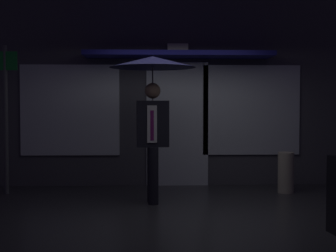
% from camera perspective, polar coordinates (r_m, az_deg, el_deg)
% --- Properties ---
extents(ground_plane, '(18.00, 18.00, 0.00)m').
position_cam_1_polar(ground_plane, '(6.55, 2.19, -10.17)').
color(ground_plane, '#2D2D33').
extents(building_facade, '(9.93, 1.00, 3.68)m').
position_cam_1_polar(building_facade, '(8.73, 1.02, 5.07)').
color(building_facade, '#4C4C56').
rests_on(building_facade, ground).
extents(person_with_umbrella, '(1.26, 1.26, 2.14)m').
position_cam_1_polar(person_with_umbrella, '(7.01, -1.83, 4.71)').
color(person_with_umbrella, black).
rests_on(person_with_umbrella, ground).
extents(street_sign_post, '(0.40, 0.07, 2.39)m').
position_cam_1_polar(street_sign_post, '(8.16, -18.68, 1.80)').
color(street_sign_post, '#595B60').
rests_on(street_sign_post, ground).
extents(sidewalk_bollard, '(0.26, 0.26, 0.67)m').
position_cam_1_polar(sidewalk_bollard, '(8.15, 13.80, -5.37)').
color(sidewalk_bollard, '#B2A899').
rests_on(sidewalk_bollard, ground).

